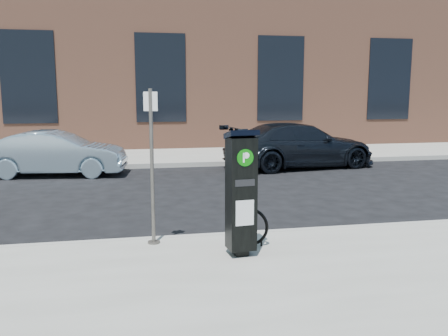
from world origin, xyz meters
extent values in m
plane|color=black|center=(0.00, 0.00, 0.00)|extent=(120.00, 120.00, 0.00)
cube|color=gray|center=(0.00, 14.00, 0.07)|extent=(60.00, 12.00, 0.15)
cube|color=#9E9B93|center=(0.00, -0.02, 0.07)|extent=(60.00, 0.12, 0.16)
cube|color=#9E9B93|center=(0.00, 8.02, 0.07)|extent=(60.00, 0.12, 0.16)
cube|color=#945A43|center=(0.00, 17.00, 4.00)|extent=(28.00, 10.00, 8.00)
cube|color=black|center=(-5.00, 11.98, 3.00)|extent=(2.00, 0.06, 3.50)
cube|color=black|center=(0.00, 11.98, 3.00)|extent=(2.00, 0.06, 3.50)
cube|color=black|center=(5.00, 11.98, 3.00)|extent=(2.00, 0.06, 3.50)
cube|color=black|center=(10.00, 11.98, 3.00)|extent=(2.00, 0.06, 3.50)
cube|color=black|center=(0.27, -1.07, 0.20)|extent=(0.20, 0.20, 0.09)
cube|color=black|center=(0.27, -1.07, 1.04)|extent=(0.40, 0.36, 1.59)
cube|color=black|center=(0.27, -1.07, 1.87)|extent=(0.45, 0.40, 0.15)
cylinder|color=#075807|center=(0.28, -1.24, 1.57)|extent=(0.23, 0.04, 0.23)
cube|color=white|center=(0.28, -1.24, 1.57)|extent=(0.08, 0.02, 0.13)
cube|color=silver|center=(0.28, -1.24, 0.81)|extent=(0.26, 0.03, 0.36)
cube|color=black|center=(0.28, -1.24, 1.23)|extent=(0.28, 0.03, 0.09)
cylinder|color=#5C5551|center=(-0.93, -0.30, 0.16)|extent=(0.19, 0.19, 0.03)
cylinder|color=#5C5551|center=(-0.93, -0.30, 1.33)|extent=(0.06, 0.06, 2.35)
cube|color=silver|center=(-0.93, -0.30, 2.31)|extent=(0.21, 0.06, 0.28)
torus|color=black|center=(0.47, -0.70, 0.44)|extent=(0.59, 0.22, 0.60)
cylinder|color=black|center=(0.28, -0.65, 0.21)|extent=(0.03, 0.03, 0.12)
cylinder|color=black|center=(0.66, -0.76, 0.21)|extent=(0.03, 0.03, 0.12)
imported|color=#98B1C1|center=(-3.42, 7.14, 0.66)|extent=(4.14, 1.85, 1.32)
imported|color=black|center=(4.17, 7.25, 0.73)|extent=(5.24, 2.70, 1.45)
camera|label=1|loc=(-1.21, -7.39, 2.45)|focal=38.00mm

